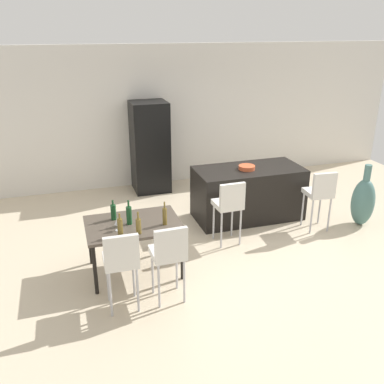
% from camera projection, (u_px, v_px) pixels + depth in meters
% --- Properties ---
extents(ground_plane, '(10.00, 10.00, 0.00)m').
position_uv_depth(ground_plane, '(234.00, 235.00, 6.95)').
color(ground_plane, beige).
extents(back_wall, '(10.00, 0.12, 2.90)m').
position_uv_depth(back_wall, '(184.00, 115.00, 9.01)').
color(back_wall, silver).
rests_on(back_wall, ground_plane).
extents(kitchen_island, '(1.87, 0.90, 0.92)m').
position_uv_depth(kitchen_island, '(248.00, 193.00, 7.46)').
color(kitchen_island, black).
rests_on(kitchen_island, ground_plane).
extents(bar_chair_left, '(0.41, 0.41, 1.05)m').
position_uv_depth(bar_chair_left, '(229.00, 203.00, 6.44)').
color(bar_chair_left, silver).
rests_on(bar_chair_left, ground_plane).
extents(bar_chair_middle, '(0.43, 0.43, 1.05)m').
position_uv_depth(bar_chair_middle, '(320.00, 191.00, 6.89)').
color(bar_chair_middle, silver).
rests_on(bar_chair_middle, ground_plane).
extents(dining_table, '(1.27, 0.90, 0.74)m').
position_uv_depth(dining_table, '(133.00, 228.00, 5.71)').
color(dining_table, '#4C4238').
rests_on(dining_table, ground_plane).
extents(dining_chair_near, '(0.41, 0.41, 1.05)m').
position_uv_depth(dining_chair_near, '(121.00, 259.00, 4.90)').
color(dining_chair_near, silver).
rests_on(dining_chair_near, ground_plane).
extents(dining_chair_far, '(0.41, 0.41, 1.05)m').
position_uv_depth(dining_chair_far, '(169.00, 251.00, 5.06)').
color(dining_chair_far, silver).
rests_on(dining_chair_far, ground_plane).
extents(wine_bottle_corner, '(0.07, 0.07, 0.31)m').
position_uv_depth(wine_bottle_corner, '(120.00, 227.00, 5.31)').
color(wine_bottle_corner, brown).
rests_on(wine_bottle_corner, dining_table).
extents(wine_bottle_inner, '(0.06, 0.06, 0.33)m').
position_uv_depth(wine_bottle_inner, '(165.00, 216.00, 5.61)').
color(wine_bottle_inner, brown).
rests_on(wine_bottle_inner, dining_table).
extents(wine_bottle_near, '(0.08, 0.08, 0.28)m').
position_uv_depth(wine_bottle_near, '(113.00, 212.00, 5.76)').
color(wine_bottle_near, '#194723').
rests_on(wine_bottle_near, dining_table).
extents(wine_bottle_left, '(0.07, 0.07, 0.34)m').
position_uv_depth(wine_bottle_left, '(129.00, 215.00, 5.62)').
color(wine_bottle_left, '#194723').
rests_on(wine_bottle_left, dining_table).
extents(wine_bottle_middle, '(0.07, 0.07, 0.30)m').
position_uv_depth(wine_bottle_middle, '(139.00, 226.00, 5.37)').
color(wine_bottle_middle, brown).
rests_on(wine_bottle_middle, dining_table).
extents(wine_glass_right, '(0.07, 0.07, 0.17)m').
position_uv_depth(wine_glass_right, '(117.00, 222.00, 5.44)').
color(wine_glass_right, silver).
rests_on(wine_glass_right, dining_table).
extents(refrigerator, '(0.72, 0.68, 1.84)m').
position_uv_depth(refrigerator, '(150.00, 147.00, 8.58)').
color(refrigerator, black).
rests_on(refrigerator, ground_plane).
extents(fruit_bowl, '(0.28, 0.28, 0.07)m').
position_uv_depth(fruit_bowl, '(247.00, 167.00, 7.23)').
color(fruit_bowl, '#C6512D').
rests_on(fruit_bowl, kitchen_island).
extents(floor_vase, '(0.39, 0.39, 1.08)m').
position_uv_depth(floor_vase, '(363.00, 201.00, 7.19)').
color(floor_vase, '#47706B').
rests_on(floor_vase, ground_plane).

